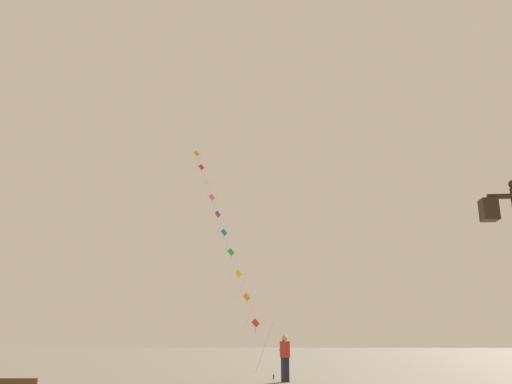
{
  "coord_description": "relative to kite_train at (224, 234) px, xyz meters",
  "views": [
    {
      "loc": [
        -1.46,
        -0.21,
        1.57
      ],
      "look_at": [
        -2.8,
        18.7,
        6.97
      ],
      "focal_mm": 36.23,
      "sensor_mm": 36.0,
      "label": 1
    }
  ],
  "objects": [
    {
      "name": "kite_train",
      "position": [
        0.0,
        0.0,
        0.0
      ],
      "size": [
        5.34,
        8.72,
        13.19
      ],
      "color": "brown",
      "rests_on": "ground_plane"
    },
    {
      "name": "ground_plane",
      "position": [
        5.03,
        -6.49,
        -6.94
      ],
      "size": [
        160.0,
        160.0,
        0.0
      ],
      "primitive_type": "plane",
      "color": "#756B5B"
    },
    {
      "name": "kite_flyer",
      "position": [
        3.21,
        -5.96,
        -6.04
      ],
      "size": [
        0.43,
        0.61,
        1.71
      ],
      "rotation": [
        0.0,
        0.0,
        2.07
      ],
      "color": "#1E1E2D",
      "rests_on": "ground_plane"
    }
  ]
}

